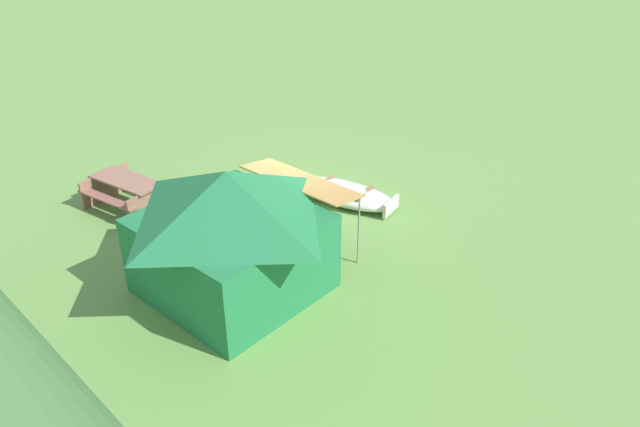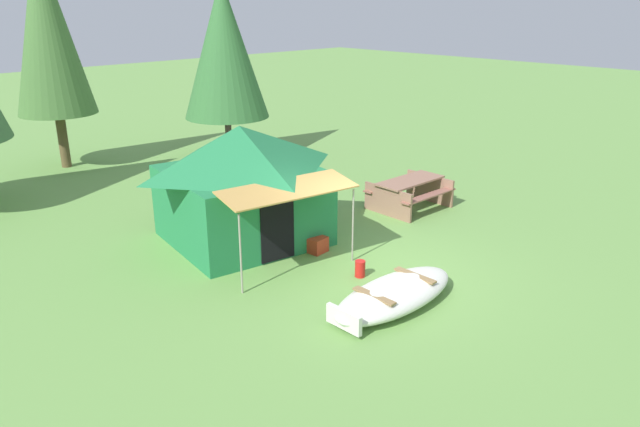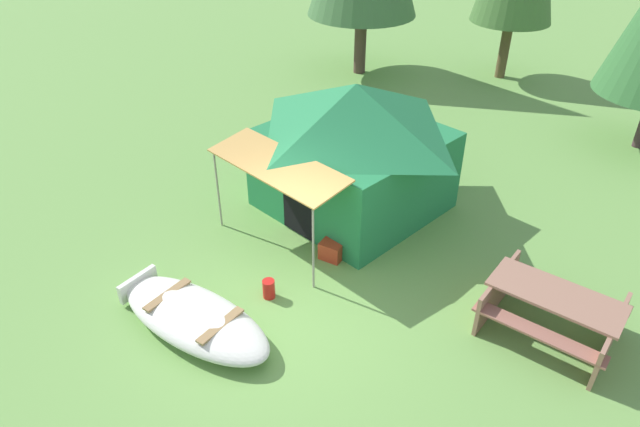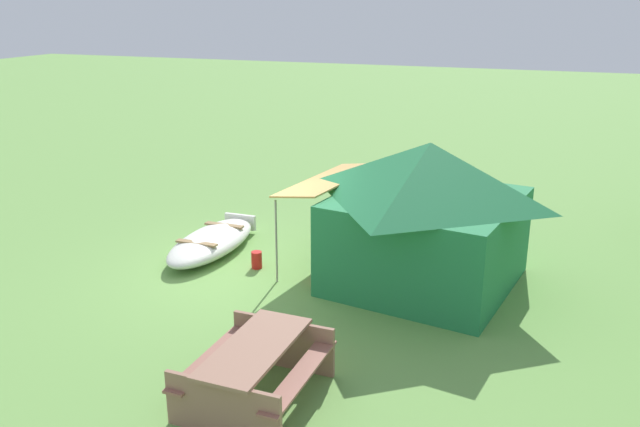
# 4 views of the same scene
# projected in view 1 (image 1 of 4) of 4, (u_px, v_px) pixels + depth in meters

# --- Properties ---
(ground_plane) EXTENTS (80.00, 80.00, 0.00)m
(ground_plane) POSITION_uv_depth(u_px,v_px,m) (293.00, 211.00, 14.72)
(ground_plane) COLOR #6B9E4B
(beached_rowboat) EXTENTS (2.78, 1.13, 0.43)m
(beached_rowboat) POSITION_uv_depth(u_px,v_px,m) (345.00, 193.00, 15.03)
(beached_rowboat) COLOR silver
(beached_rowboat) RESTS_ON ground_plane
(canvas_cabin_tent) EXTENTS (3.67, 4.34, 2.53)m
(canvas_cabin_tent) POSITION_uv_depth(u_px,v_px,m) (231.00, 230.00, 11.37)
(canvas_cabin_tent) COLOR #237B45
(canvas_cabin_tent) RESTS_ON ground_plane
(picnic_table) EXTENTS (1.88, 1.51, 0.75)m
(picnic_table) POSITION_uv_depth(u_px,v_px,m) (128.00, 189.00, 14.67)
(picnic_table) COLOR #976B56
(picnic_table) RESTS_ON ground_plane
(cooler_box) EXTENTS (0.45, 0.61, 0.32)m
(cooler_box) POSITION_uv_depth(u_px,v_px,m) (256.00, 237.00, 13.35)
(cooler_box) COLOR #B7361F
(cooler_box) RESTS_ON ground_plane
(fuel_can) EXTENTS (0.28, 0.28, 0.32)m
(fuel_can) POSITION_uv_depth(u_px,v_px,m) (303.00, 211.00, 14.39)
(fuel_can) COLOR red
(fuel_can) RESTS_ON ground_plane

